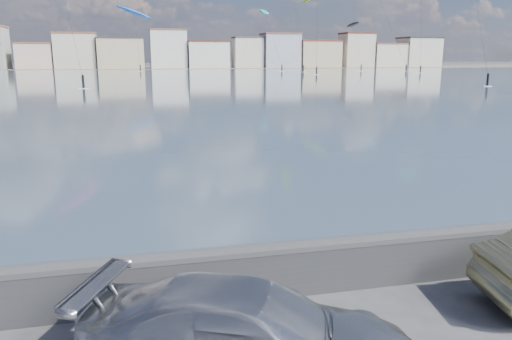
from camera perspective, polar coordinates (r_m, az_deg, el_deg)
The scene contains 8 objects.
bay_water at distance 97.44m, azimuth -12.78°, elevation 9.95°, with size 500.00×177.00×0.00m, color #3C5463.
far_shore_strip at distance 205.88m, azimuth -13.28°, elevation 11.32°, with size 500.00×60.00×0.00m, color #4C473D.
seawall at distance 9.49m, azimuth -4.14°, elevation -11.63°, with size 400.00×0.36×1.08m.
far_buildings at distance 191.85m, azimuth -12.94°, elevation 13.05°, with size 240.79×13.26×14.60m.
car_silver at distance 7.30m, azimuth -0.70°, elevation -18.54°, with size 1.97×4.86×1.41m, color #A3A4A9.
kitesurfer_0 at distance 157.03m, azimuth 0.94°, elevation 17.54°, with size 6.24×11.87×18.96m.
kitesurfer_1 at distance 164.14m, azimuth -13.79°, elevation 17.07°, with size 10.81×10.51×20.11m.
kitesurfer_16 at distance 168.22m, azimuth 11.01°, elevation 15.96°, with size 4.69×16.96×15.43m.
Camera 1 is at (-1.34, -5.83, 4.52)m, focal length 35.00 mm.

